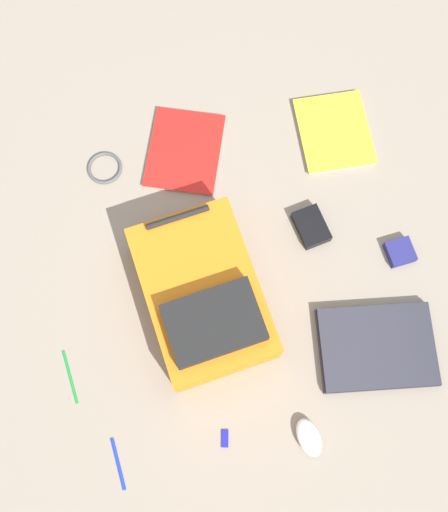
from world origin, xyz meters
The scene contains 12 objects.
ground_plane centered at (0.00, 0.00, 0.00)m, with size 3.48×3.48×0.00m, color gray.
backpack centered at (-0.08, -0.08, 0.08)m, with size 0.39×0.50×0.19m.
laptop centered at (0.38, -0.24, 0.02)m, with size 0.31×0.23×0.03m.
book_comic centered at (-0.12, 0.38, 0.01)m, with size 0.26×0.30×0.01m.
book_red centered at (0.34, 0.41, 0.01)m, with size 0.23×0.27×0.02m.
computer_mouse centered at (0.17, -0.46, 0.02)m, with size 0.06×0.10×0.04m, color silver.
cable_coil centered at (-0.36, 0.34, 0.01)m, with size 0.10×0.10×0.01m, color #4C4C51.
power_brick centered at (0.23, 0.11, 0.02)m, with size 0.08×0.11×0.03m, color black.
pen_black centered at (-0.46, -0.27, 0.00)m, with size 0.01×0.01×0.15m, color #198C33.
pen_blue centered at (-0.33, -0.50, 0.00)m, with size 0.01×0.01×0.13m, color #1933B2.
earbud_pouch centered at (0.48, 0.02, 0.01)m, with size 0.07×0.07×0.03m, color navy.
usb_stick centered at (-0.05, -0.45, 0.00)m, with size 0.02×0.04×0.01m, color #191999.
Camera 1 is at (-0.05, -0.43, 1.62)m, focal length 41.51 mm.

